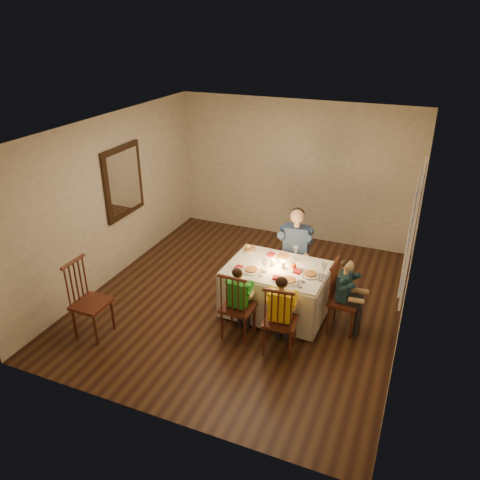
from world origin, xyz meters
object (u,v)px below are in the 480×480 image
at_px(chair_near_left, 238,335).
at_px(chair_extra, 96,333).
at_px(child_teal, 341,328).
at_px(child_yellow, 279,349).
at_px(adult, 293,286).
at_px(child_green, 238,335).
at_px(dining_table, 277,280).
at_px(chair_adult, 293,286).
at_px(chair_near_right, 279,349).
at_px(chair_end, 341,328).
at_px(serving_bowl, 250,250).

height_order(chair_near_left, chair_extra, chair_extra).
height_order(chair_extra, child_teal, chair_extra).
bearing_deg(child_yellow, adult, -85.93).
bearing_deg(child_green, dining_table, -110.66).
height_order(chair_adult, chair_near_right, same).
bearing_deg(child_teal, chair_near_left, 122.69).
distance_m(chair_near_left, chair_end, 1.44).
distance_m(adult, serving_bowl, 1.06).
relative_size(chair_near_left, child_teal, 0.94).
distance_m(chair_extra, adult, 3.06).
xyz_separation_m(dining_table, chair_adult, (0.04, 0.76, -0.53)).
distance_m(chair_near_left, adult, 1.53).
relative_size(dining_table, chair_near_left, 1.44).
bearing_deg(chair_near_left, dining_table, -110.66).
height_order(chair_near_left, child_teal, child_teal).
height_order(chair_end, chair_extra, chair_extra).
bearing_deg(chair_adult, dining_table, -99.25).
relative_size(adult, child_teal, 1.24).
distance_m(dining_table, chair_end, 1.11).
bearing_deg(chair_adult, chair_near_left, -108.77).
bearing_deg(serving_bowl, dining_table, -28.75).
xyz_separation_m(chair_near_left, adult, (0.33, 1.49, 0.00)).
distance_m(child_green, child_teal, 1.44).
bearing_deg(adult, chair_near_right, -86.39).
relative_size(chair_near_left, chair_near_right, 1.00).
relative_size(child_green, child_teal, 0.98).
relative_size(child_green, child_yellow, 0.95).
bearing_deg(chair_near_right, chair_end, -136.75).
relative_size(dining_table, chair_extra, 1.33).
height_order(dining_table, chair_near_right, dining_table).
distance_m(adult, child_yellow, 1.60).
height_order(chair_near_left, adult, adult).
bearing_deg(chair_adult, chair_extra, -140.41).
height_order(chair_near_left, child_green, child_green).
height_order(chair_extra, child_green, chair_extra).
bearing_deg(chair_end, chair_near_left, 122.69).
bearing_deg(chair_adult, serving_bowl, -146.51).
bearing_deg(child_green, serving_bowl, -75.80).
bearing_deg(child_teal, chair_end, 0.00).
bearing_deg(adult, chair_adult, 0.00).
xyz_separation_m(dining_table, chair_near_right, (0.32, -0.81, -0.53)).
distance_m(chair_near_left, serving_bowl, 1.30).
bearing_deg(chair_near_left, child_green, -0.00).
bearing_deg(chair_end, child_yellow, 143.49).
bearing_deg(chair_near_right, serving_bowl, -58.39).
bearing_deg(dining_table, chair_end, -1.00).
bearing_deg(child_yellow, chair_near_right, -5.88).
height_order(child_green, child_teal, child_teal).
height_order(dining_table, serving_bowl, serving_bowl).
bearing_deg(chair_extra, serving_bowl, -42.21).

